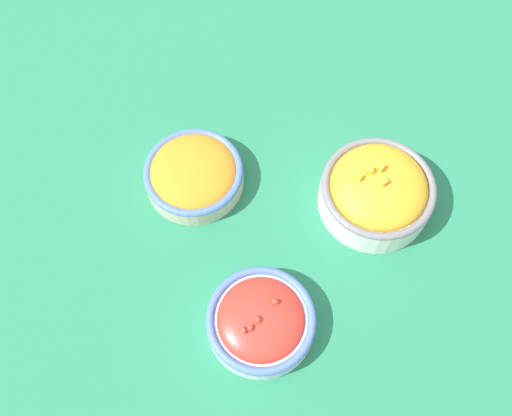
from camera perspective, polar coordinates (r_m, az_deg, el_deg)
The scene contains 4 objects.
ground_plane at distance 0.86m, azimuth -0.00°, elevation -0.85°, with size 3.00×3.00×0.00m, color #23704C.
bowl_carrots at distance 0.87m, azimuth -6.25°, elevation 3.43°, with size 0.15×0.15×0.05m.
bowl_cherry_tomatoes at distance 0.78m, azimuth 0.49°, elevation -11.20°, with size 0.15×0.15×0.06m.
bowl_squash at distance 0.85m, azimuth 12.02°, elevation 1.67°, with size 0.17×0.17×0.09m.
Camera 1 is at (-0.16, 0.32, 0.78)m, focal length 40.00 mm.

